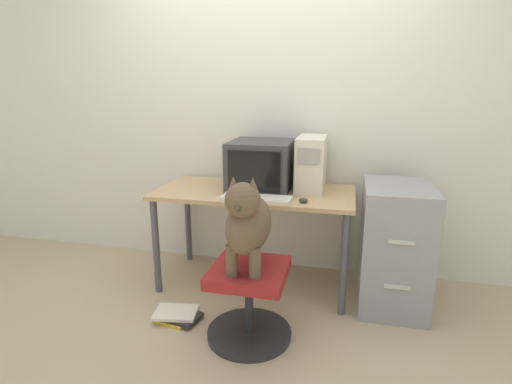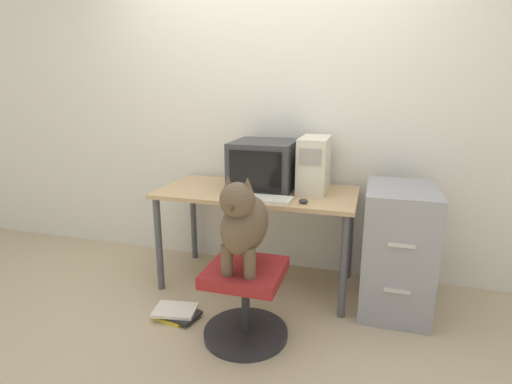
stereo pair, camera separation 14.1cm
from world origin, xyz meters
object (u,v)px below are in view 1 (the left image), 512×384
Objects in this scene: dog at (248,221)px; keyboard at (256,198)px; crt_monitor at (261,165)px; office_chair at (249,300)px; pc_tower at (311,163)px; filing_cabinet at (394,246)px; book_stack_floor at (177,315)px.

keyboard is at bearing 97.35° from dog.
office_chair is at bearing -82.65° from crt_monitor.
pc_tower reaches higher than office_chair.
filing_cabinet is (0.93, 0.19, -0.33)m from keyboard.
crt_monitor reaches higher than keyboard.
crt_monitor is 1.20m from book_stack_floor.
keyboard is 0.93m from book_stack_floor.
book_stack_floor is at bearing 170.55° from dog.
office_chair is 0.55m from book_stack_floor.
dog is (0.06, -0.45, -0.01)m from keyboard.
filing_cabinet is at bearing 11.61° from keyboard.
crt_monitor is at bearing -172.42° from pc_tower.
book_stack_floor is at bearing -140.35° from keyboard.
filing_cabinet is at bearing -7.96° from crt_monitor.
book_stack_floor is (-0.41, -0.69, -0.88)m from crt_monitor.
pc_tower reaches higher than filing_cabinet.
filing_cabinet is (0.60, -0.18, -0.51)m from pc_tower.
office_chair is at bearing -82.26° from keyboard.
filing_cabinet is at bearing 22.20° from book_stack_floor.
pc_tower is 1.27× the size of book_stack_floor.
crt_monitor is at bearing 59.62° from book_stack_floor.
keyboard is (-0.32, -0.37, -0.18)m from pc_tower.
dog is 0.88m from book_stack_floor.
book_stack_floor is at bearing 173.10° from office_chair.
office_chair reaches higher than book_stack_floor.
keyboard is 0.46m from dog.
office_chair is (0.10, -0.76, -0.67)m from crt_monitor.
filing_cabinet is (0.96, -0.13, -0.49)m from crt_monitor.
office_chair is 0.91× the size of dog.
keyboard reaches higher than book_stack_floor.
keyboard is at bearing -130.96° from pc_tower.
keyboard is at bearing 39.65° from book_stack_floor.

